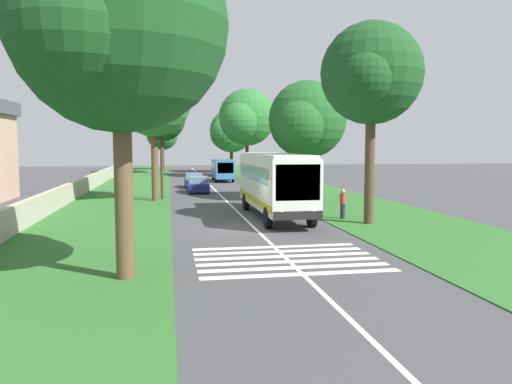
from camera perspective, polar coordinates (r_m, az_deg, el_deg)
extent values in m
plane|color=#424244|center=(25.88, -0.17, -4.09)|extent=(160.00, 160.00, 0.00)
cube|color=#2D6628|center=(40.57, -15.34, -0.82)|extent=(120.00, 8.00, 0.04)
cube|color=#2D6628|center=(42.28, 7.38, -0.43)|extent=(120.00, 8.00, 0.04)
cube|color=silver|center=(40.61, -3.74, -0.65)|extent=(110.00, 0.16, 0.01)
cube|color=silver|center=(29.53, 2.08, 1.18)|extent=(11.00, 2.50, 2.90)
cube|color=slate|center=(29.79, 1.96, 2.23)|extent=(9.68, 2.54, 0.85)
cube|color=slate|center=(24.20, 4.76, 1.08)|extent=(0.08, 2.20, 1.74)
cube|color=#B29E19|center=(29.62, 2.07, -0.75)|extent=(10.78, 2.53, 0.36)
cube|color=silver|center=(29.46, 2.09, 4.17)|extent=(10.56, 2.30, 0.18)
cube|color=black|center=(24.26, 4.80, -2.66)|extent=(0.16, 2.40, 0.40)
sphere|color=#F2EDCC|center=(24.11, 2.91, -2.39)|extent=(0.24, 0.24, 0.24)
sphere|color=#F2EDCC|center=(24.51, 6.59, -2.29)|extent=(0.24, 0.24, 0.24)
cylinder|color=black|center=(25.67, 1.35, -2.93)|extent=(1.10, 0.32, 1.10)
cylinder|color=black|center=(32.90, -1.16, -1.10)|extent=(1.10, 0.32, 1.10)
cylinder|color=black|center=(26.21, 6.30, -2.78)|extent=(1.10, 0.32, 1.10)
cylinder|color=black|center=(33.32, 2.76, -1.02)|extent=(1.10, 0.32, 1.10)
cube|color=silver|center=(16.89, 5.27, -9.21)|extent=(0.45, 6.80, 0.01)
cube|color=silver|center=(17.74, 4.51, -8.50)|extent=(0.45, 6.80, 0.01)
cube|color=silver|center=(18.59, 3.81, -7.85)|extent=(0.45, 6.80, 0.01)
cube|color=silver|center=(19.44, 3.18, -7.26)|extent=(0.45, 6.80, 0.01)
cube|color=silver|center=(20.30, 2.60, -6.71)|extent=(0.45, 6.80, 0.01)
cube|color=silver|center=(21.16, 2.07, -6.21)|extent=(0.45, 6.80, 0.01)
cube|color=navy|center=(45.46, -6.55, 0.62)|extent=(4.30, 1.75, 0.70)
cube|color=slate|center=(45.31, -6.55, 1.40)|extent=(2.00, 1.61, 0.55)
cylinder|color=black|center=(44.09, -7.46, 0.20)|extent=(0.64, 0.22, 0.64)
cylinder|color=black|center=(46.78, -7.60, 0.49)|extent=(0.64, 0.22, 0.64)
cylinder|color=black|center=(44.18, -5.44, 0.23)|extent=(0.64, 0.22, 0.64)
cylinder|color=black|center=(46.87, -5.69, 0.52)|extent=(0.64, 0.22, 0.64)
cube|color=navy|center=(50.86, -7.03, 1.12)|extent=(4.30, 1.75, 0.70)
cube|color=slate|center=(50.72, -7.04, 1.81)|extent=(2.00, 1.61, 0.55)
cylinder|color=black|center=(49.50, -7.85, 0.75)|extent=(0.64, 0.22, 0.64)
cylinder|color=black|center=(52.19, -7.96, 0.98)|extent=(0.64, 0.22, 0.64)
cylinder|color=black|center=(49.57, -6.05, 0.78)|extent=(0.64, 0.22, 0.64)
cylinder|color=black|center=(52.26, -6.25, 1.01)|extent=(0.64, 0.22, 0.64)
cube|color=teal|center=(58.97, -3.78, 2.65)|extent=(6.00, 2.10, 2.10)
cube|color=slate|center=(59.15, -3.81, 3.02)|extent=(5.04, 2.13, 0.70)
cube|color=slate|center=(56.01, -3.46, 2.73)|extent=(0.06, 1.76, 1.18)
cylinder|color=black|center=(57.05, -4.52, 1.45)|extent=(0.76, 0.24, 0.76)
cylinder|color=black|center=(60.82, -4.86, 1.69)|extent=(0.76, 0.24, 0.76)
cylinder|color=black|center=(57.26, -2.63, 1.47)|extent=(0.76, 0.24, 0.76)
cylinder|color=black|center=(61.02, -3.08, 1.71)|extent=(0.76, 0.24, 0.76)
cylinder|color=brown|center=(38.81, -11.38, 3.53)|extent=(0.51, 0.51, 6.08)
sphere|color=#337A38|center=(38.94, -11.51, 10.31)|extent=(5.66, 5.66, 5.66)
sphere|color=#337A38|center=(40.60, -11.43, 9.50)|extent=(3.90, 3.90, 3.90)
sphere|color=#337A38|center=(37.53, -12.87, 9.82)|extent=(3.57, 3.57, 3.57)
cylinder|color=#4C3826|center=(88.03, -10.50, 3.99)|extent=(0.56, 0.56, 4.50)
sphere|color=#286B2D|center=(88.03, -10.54, 6.40)|extent=(5.30, 5.30, 5.30)
sphere|color=#286B2D|center=(89.61, -10.52, 6.13)|extent=(3.24, 3.24, 3.24)
sphere|color=#286B2D|center=(86.71, -11.07, 6.15)|extent=(3.44, 3.44, 3.44)
cylinder|color=brown|center=(16.24, -14.73, 1.01)|extent=(0.58, 0.58, 6.05)
sphere|color=#19471E|center=(16.61, -15.15, 17.94)|extent=(6.65, 6.65, 6.65)
sphere|color=#19471E|center=(18.46, -14.53, 15.08)|extent=(4.21, 4.21, 4.21)
sphere|color=#19471E|center=(15.01, -19.68, 17.25)|extent=(3.81, 3.81, 3.81)
cylinder|color=#3D2D1E|center=(76.30, -10.55, 4.45)|extent=(0.55, 0.55, 6.27)
sphere|color=#19471E|center=(76.40, -10.62, 8.26)|extent=(7.03, 7.03, 7.03)
sphere|color=#19471E|center=(78.48, -10.59, 7.79)|extent=(4.96, 4.96, 4.96)
sphere|color=#19471E|center=(74.63, -11.44, 7.91)|extent=(3.98, 3.98, 3.98)
cylinder|color=#4C3826|center=(78.23, -2.78, 3.92)|extent=(0.53, 0.53, 4.53)
sphere|color=#337A38|center=(78.23, -2.80, 6.92)|extent=(6.65, 6.65, 6.65)
sphere|color=#337A38|center=(80.20, -2.97, 6.52)|extent=(4.00, 4.00, 4.00)
sphere|color=#337A38|center=(76.45, -3.39, 6.58)|extent=(4.84, 4.84, 4.84)
cylinder|color=#3D2D1E|center=(67.01, -1.02, 4.21)|extent=(0.44, 0.44, 5.75)
sphere|color=#286B2D|center=(67.09, -1.03, 8.42)|extent=(7.46, 7.46, 7.46)
sphere|color=#286B2D|center=(69.28, -1.32, 7.86)|extent=(4.30, 4.30, 4.30)
sphere|color=#286B2D|center=(65.06, -1.76, 8.02)|extent=(5.07, 5.07, 5.07)
cylinder|color=#3D2D1E|center=(39.17, 5.76, 2.46)|extent=(0.60, 0.60, 4.49)
sphere|color=#1E5623|center=(39.17, 5.82, 8.14)|extent=(5.96, 5.96, 5.96)
sphere|color=#1E5623|center=(40.87, 5.13, 7.40)|extent=(3.39, 3.39, 3.39)
sphere|color=#1E5623|center=(37.47, 5.10, 7.59)|extent=(3.83, 3.83, 3.83)
cylinder|color=#4C3826|center=(27.55, 12.72, 3.20)|extent=(0.52, 0.52, 6.46)
sphere|color=#19471E|center=(27.78, 12.92, 12.93)|extent=(5.35, 5.35, 5.35)
sphere|color=#19471E|center=(29.21, 11.66, 11.79)|extent=(3.21, 3.21, 3.21)
sphere|color=#19471E|center=(26.20, 12.41, 12.53)|extent=(2.97, 2.97, 2.97)
cylinder|color=#473828|center=(39.68, -10.62, 5.47)|extent=(0.24, 0.24, 8.70)
cube|color=#3D3326|center=(39.87, -10.72, 10.87)|extent=(0.12, 1.40, 0.12)
cube|color=#B2A893|center=(45.88, -19.00, 0.65)|extent=(70.00, 0.40, 1.35)
cylinder|color=#26262D|center=(29.28, 9.76, -2.14)|extent=(0.28, 0.28, 0.85)
cylinder|color=#B23333|center=(29.20, 9.79, -0.73)|extent=(0.34, 0.34, 0.60)
sphere|color=tan|center=(29.16, 9.80, 0.09)|extent=(0.24, 0.24, 0.24)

